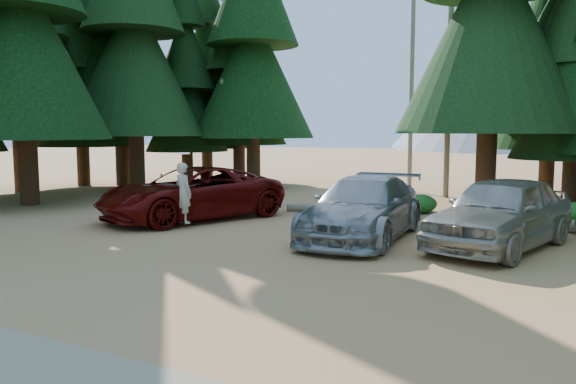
% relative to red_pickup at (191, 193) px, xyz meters
% --- Properties ---
extents(ground, '(160.00, 160.00, 0.00)m').
position_rel_red_pickup_xyz_m(ground, '(5.08, -4.57, -0.84)').
color(ground, tan).
rests_on(ground, ground).
extents(forest_belt_north, '(36.00, 7.00, 22.00)m').
position_rel_red_pickup_xyz_m(forest_belt_north, '(5.08, 10.43, -0.84)').
color(forest_belt_north, black).
rests_on(forest_belt_north, ground).
extents(snag_front, '(0.24, 0.24, 12.00)m').
position_rel_red_pickup_xyz_m(snag_front, '(5.88, 9.93, 5.16)').
color(snag_front, '#736C5C').
rests_on(snag_front, ground).
extents(snag_back, '(0.20, 0.20, 10.00)m').
position_rel_red_pickup_xyz_m(snag_back, '(3.88, 11.43, 4.16)').
color(snag_back, '#736C5C').
rests_on(snag_back, ground).
extents(mountain_peak, '(48.00, 50.00, 28.00)m').
position_rel_red_pickup_xyz_m(mountain_peak, '(2.49, 83.66, 11.87)').
color(mountain_peak, gray).
rests_on(mountain_peak, ground).
extents(red_pickup, '(4.76, 6.62, 1.67)m').
position_rel_red_pickup_xyz_m(red_pickup, '(0.00, 0.00, 0.00)').
color(red_pickup, '#610A08').
rests_on(red_pickup, ground).
extents(silver_minivan_center, '(2.59, 5.68, 1.61)m').
position_rel_red_pickup_xyz_m(silver_minivan_center, '(5.98, -0.51, -0.03)').
color(silver_minivan_center, '#979A9E').
rests_on(silver_minivan_center, ground).
extents(silver_minivan_right, '(3.34, 5.52, 1.76)m').
position_rel_red_pickup_xyz_m(silver_minivan_right, '(9.34, -0.16, 0.04)').
color(silver_minivan_right, '#A9A396').
rests_on(silver_minivan_right, ground).
extents(frisbee_player, '(0.74, 0.60, 2.04)m').
position_rel_red_pickup_xyz_m(frisbee_player, '(0.82, -1.44, 0.21)').
color(frisbee_player, beige).
rests_on(frisbee_player, ground).
extents(log_left, '(3.11, 2.29, 0.26)m').
position_rel_red_pickup_xyz_m(log_left, '(3.35, 4.04, -0.71)').
color(log_left, '#736C5C').
rests_on(log_left, ground).
extents(log_mid, '(3.66, 0.97, 0.30)m').
position_rel_red_pickup_xyz_m(log_mid, '(9.33, 3.61, -0.69)').
color(log_mid, '#736C5C').
rests_on(log_mid, ground).
extents(shrub_far_left, '(0.95, 0.95, 0.52)m').
position_rel_red_pickup_xyz_m(shrub_far_left, '(-1.22, 1.64, -0.57)').
color(shrub_far_left, '#1D621E').
rests_on(shrub_far_left, ground).
extents(shrub_left, '(1.05, 1.05, 0.58)m').
position_rel_red_pickup_xyz_m(shrub_left, '(-0.66, 4.37, -0.55)').
color(shrub_left, '#1D621E').
rests_on(shrub_left, ground).
extents(shrub_center_left, '(1.17, 1.17, 0.64)m').
position_rel_red_pickup_xyz_m(shrub_center_left, '(6.09, 4.83, -0.52)').
color(shrub_center_left, '#1D621E').
rests_on(shrub_center_left, ground).
extents(shrub_center_right, '(1.12, 1.12, 0.62)m').
position_rel_red_pickup_xyz_m(shrub_center_right, '(8.80, 4.52, -0.53)').
color(shrub_center_right, '#1D621E').
rests_on(shrub_center_right, ground).
extents(shrub_edge_west, '(0.67, 0.67, 0.37)m').
position_rel_red_pickup_xyz_m(shrub_edge_west, '(-3.79, 2.44, -0.65)').
color(shrub_edge_west, '#1D621E').
rests_on(shrub_edge_west, ground).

